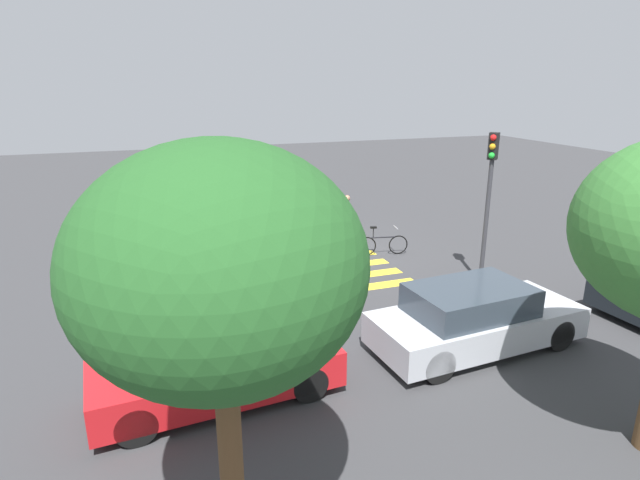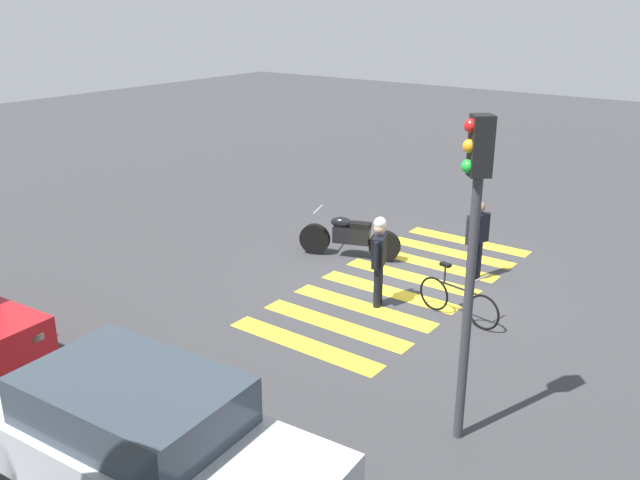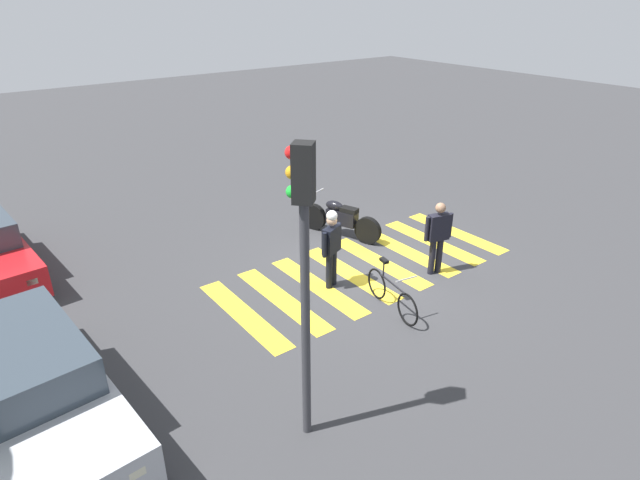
% 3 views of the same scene
% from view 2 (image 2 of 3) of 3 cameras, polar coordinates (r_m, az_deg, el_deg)
% --- Properties ---
extents(ground_plane, '(60.00, 60.00, 0.00)m').
position_cam_2_polar(ground_plane, '(13.76, 6.73, -3.69)').
color(ground_plane, '#38383A').
extents(police_motorcycle, '(2.19, 0.99, 1.06)m').
position_cam_2_polar(police_motorcycle, '(14.91, 2.49, 0.26)').
color(police_motorcycle, black).
rests_on(police_motorcycle, ground_plane).
extents(leaning_bicycle, '(1.69, 0.48, 0.98)m').
position_cam_2_polar(leaning_bicycle, '(12.33, 11.46, -4.98)').
color(leaning_bicycle, black).
rests_on(leaning_bicycle, ground_plane).
extents(officer_on_foot, '(0.36, 0.62, 1.73)m').
position_cam_2_polar(officer_on_foot, '(12.43, 4.97, -1.31)').
color(officer_on_foot, black).
rests_on(officer_on_foot, ground_plane).
extents(officer_by_motorcycle, '(0.33, 0.65, 1.66)m').
position_cam_2_polar(officer_by_motorcycle, '(13.88, 13.03, 0.32)').
color(officer_by_motorcycle, black).
rests_on(officer_by_motorcycle, ground_plane).
extents(crosswalk_stripes, '(2.93, 6.75, 0.01)m').
position_cam_2_polar(crosswalk_stripes, '(13.76, 6.73, -3.67)').
color(crosswalk_stripes, yellow).
rests_on(crosswalk_stripes, ground_plane).
extents(car_silver_sedan, '(4.68, 2.15, 1.42)m').
position_cam_2_polar(car_silver_sedan, '(8.29, -14.40, -15.87)').
color(car_silver_sedan, black).
rests_on(car_silver_sedan, ground_plane).
extents(traffic_light_pole, '(0.35, 0.34, 4.20)m').
position_cam_2_polar(traffic_light_pole, '(8.16, 12.67, 0.62)').
color(traffic_light_pole, '#38383D').
rests_on(traffic_light_pole, ground_plane).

